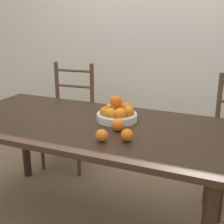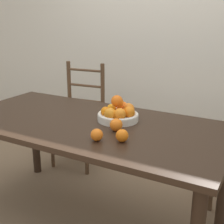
% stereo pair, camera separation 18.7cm
% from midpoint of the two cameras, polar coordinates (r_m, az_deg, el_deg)
% --- Properties ---
extents(ground_plane, '(12.00, 12.00, 0.00)m').
position_cam_midpoint_polar(ground_plane, '(2.43, -1.65, -19.04)').
color(ground_plane, '#7F664C').
extents(wall_back, '(8.00, 0.06, 2.60)m').
position_cam_midpoint_polar(wall_back, '(3.34, 11.90, 14.56)').
color(wall_back, silver).
rests_on(wall_back, ground_plane).
extents(dining_table, '(1.85, 0.91, 0.76)m').
position_cam_midpoint_polar(dining_table, '(2.11, -1.81, -4.17)').
color(dining_table, black).
rests_on(dining_table, ground_plane).
extents(fruit_bowl, '(0.27, 0.27, 0.18)m').
position_cam_midpoint_polar(fruit_bowl, '(2.08, 3.77, -0.21)').
color(fruit_bowl, silver).
rests_on(fruit_bowl, dining_table).
extents(orange_loose_0, '(0.07, 0.07, 0.07)m').
position_cam_midpoint_polar(orange_loose_0, '(1.75, 0.26, -4.25)').
color(orange_loose_0, orange).
rests_on(orange_loose_0, dining_table).
extents(orange_loose_1, '(0.08, 0.08, 0.08)m').
position_cam_midpoint_polar(orange_loose_1, '(1.90, 3.58, -2.40)').
color(orange_loose_1, orange).
rests_on(orange_loose_1, dining_table).
extents(orange_loose_2, '(0.07, 0.07, 0.07)m').
position_cam_midpoint_polar(orange_loose_2, '(1.75, 4.93, -4.37)').
color(orange_loose_2, orange).
rests_on(orange_loose_2, dining_table).
extents(chair_left, '(0.46, 0.44, 1.00)m').
position_cam_midpoint_polar(chair_left, '(3.09, -4.21, -1.12)').
color(chair_left, '#513823').
rests_on(chair_left, ground_plane).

